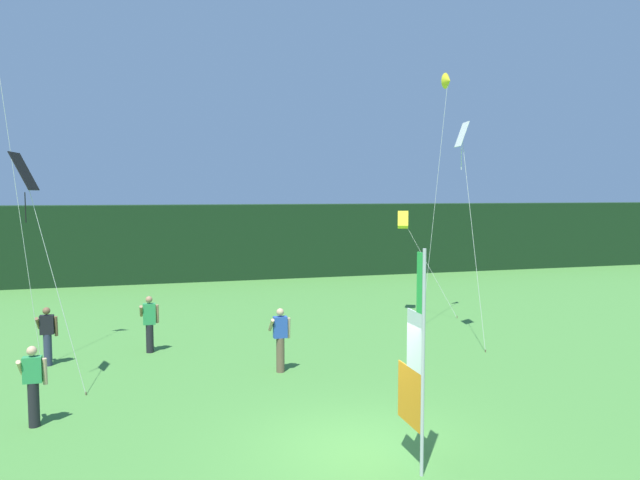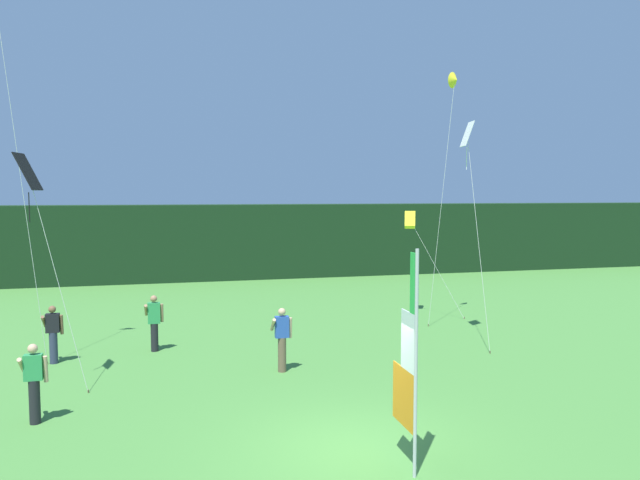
% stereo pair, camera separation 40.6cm
% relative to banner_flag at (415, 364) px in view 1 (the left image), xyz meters
% --- Properties ---
extents(ground_plane, '(120.00, 120.00, 0.00)m').
position_rel_banner_flag_xyz_m(ground_plane, '(-0.63, 1.03, -1.85)').
color(ground_plane, '#478438').
extents(distant_treeline, '(80.00, 2.40, 4.13)m').
position_rel_banner_flag_xyz_m(distant_treeline, '(-0.63, 24.29, 0.22)').
color(distant_treeline, black).
rests_on(distant_treeline, ground).
extents(banner_flag, '(0.06, 1.03, 3.85)m').
position_rel_banner_flag_xyz_m(banner_flag, '(0.00, 0.00, 0.00)').
color(banner_flag, '#B7B7BC').
rests_on(banner_flag, ground).
extents(person_near_banner, '(0.55, 0.48, 1.72)m').
position_rel_banner_flag_xyz_m(person_near_banner, '(-1.05, 6.12, -0.93)').
color(person_near_banner, brown).
rests_on(person_near_banner, ground).
extents(person_mid_field, '(0.55, 0.48, 1.67)m').
position_rel_banner_flag_xyz_m(person_mid_field, '(-6.67, 3.83, -0.95)').
color(person_mid_field, black).
rests_on(person_mid_field, ground).
extents(person_far_left, '(0.55, 0.48, 1.63)m').
position_rel_banner_flag_xyz_m(person_far_left, '(-7.11, 8.46, -0.98)').
color(person_far_left, '#2D334C').
rests_on(person_far_left, ground).
extents(person_far_right, '(0.55, 0.48, 1.70)m').
position_rel_banner_flag_xyz_m(person_far_right, '(-4.40, 9.11, -0.94)').
color(person_far_right, black).
rests_on(person_far_right, ground).
extents(kite_yellow_delta_0, '(1.30, 0.50, 9.05)m').
position_rel_banner_flag_xyz_m(kite_yellow_delta_0, '(6.01, 10.42, 6.82)').
color(kite_yellow_delta_0, brown).
rests_on(kite_yellow_delta_0, ground).
extents(kite_white_diamond_1, '(0.38, 1.72, 6.98)m').
position_rel_banner_flag_xyz_m(kite_white_diamond_1, '(5.14, 7.69, 4.38)').
color(kite_white_diamond_1, brown).
rests_on(kite_white_diamond_1, ground).
extents(kite_yellow_box_3, '(2.06, 1.57, 4.08)m').
position_rel_banner_flag_xyz_m(kite_yellow_box_3, '(5.15, 12.22, 1.87)').
color(kite_yellow_box_3, brown).
rests_on(kite_yellow_box_3, ground).
extents(kite_black_diamond_4, '(1.51, 0.76, 5.70)m').
position_rel_banner_flag_xyz_m(kite_black_diamond_4, '(-7.04, 5.94, 3.22)').
color(kite_black_diamond_4, brown).
rests_on(kite_black_diamond_4, ground).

